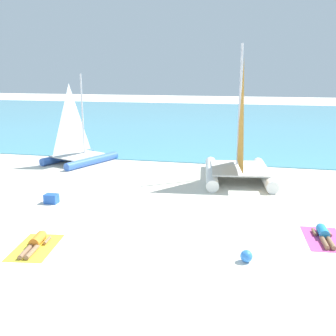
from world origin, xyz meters
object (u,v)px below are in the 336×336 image
Objects in this scene: towel_left at (36,247)px; beach_ball at (246,256)px; cooler_box at (51,199)px; towel_right at (324,239)px; sunbather_left at (36,242)px; sunbather_right at (324,234)px; sailboat_blue at (78,150)px; sailboat_white at (239,161)px.

beach_ball reaches higher than towel_left.
towel_right is at bearing -7.62° from cooler_box.
sunbather_left is 3.13× the size of cooler_box.
sunbather_right is 9.85m from cooler_box.
sunbather_left is at bearing -49.46° from sailboat_blue.
sailboat_white is at bearing 58.90° from towel_left.
beach_ball is (-2.26, -2.04, 0.16)m from towel_right.
sailboat_blue is at bearing 100.37° from sunbather_left.
sailboat_white is 1.28× the size of sailboat_blue.
beach_ball is 8.23m from cooler_box.
cooler_box is at bearing 103.97° from sunbather_left.
cooler_box is at bearing -51.52° from sailboat_blue.
sunbather_right reaches higher than towel_right.
sunbather_right is 4.71× the size of beach_ball.
cooler_box is (-9.77, 1.31, 0.17)m from towel_right.
sunbather_left is (-5.34, -8.76, -0.79)m from sailboat_white.
sailboat_blue is 13.86m from beach_ball.
sunbather_left is (-0.01, 0.07, 0.13)m from towel_left.
towel_right is at bearing 8.05° from sunbather_left.
cooler_box is (-7.52, 3.35, 0.01)m from beach_ball.
sunbather_right is (8.26, 2.47, 0.00)m from sunbather_left.
sunbather_right is at bearing 43.08° from beach_ball.
sailboat_blue is 2.54× the size of towel_left.
towel_left is 6.02m from beach_ball.
sailboat_blue is at bearing 106.46° from cooler_box.
towel_left is (3.50, -10.50, -0.71)m from sailboat_blue.
sunbather_right is at bearing 8.49° from sunbather_left.
sunbather_right is at bearing -7.24° from cooler_box.
beach_ball is at bearing -4.71° from sunbather_left.
sailboat_blue reaches higher than towel_right.
sunbather_left is at bearing -167.63° from sunbather_right.
towel_left and towel_right have the same top height.
sailboat_blue is 2.54× the size of towel_right.
sailboat_white is 8.46m from beach_ball.
cooler_box is at bearing 168.50° from sunbather_right.
sailboat_white reaches higher than towel_left.
towel_right is 3.80× the size of cooler_box.
sunbather_left is 4.00m from cooler_box.
sailboat_white reaches higher than sunbather_left.
towel_right is 0.14m from sunbather_right.
towel_left is 8.62m from towel_right.
sunbather_right is (-0.00, 0.07, 0.13)m from towel_right.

